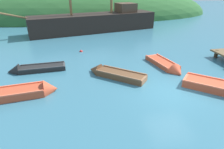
{
  "coord_description": "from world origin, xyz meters",
  "views": [
    {
      "loc": [
        -5.02,
        -8.54,
        5.32
      ],
      "look_at": [
        -2.91,
        2.43,
        0.22
      ],
      "focal_mm": 31.49,
      "sensor_mm": 36.0,
      "label": 1
    }
  ],
  "objects": [
    {
      "name": "buoy_red",
      "position": [
        -4.57,
        8.13,
        0.0
      ],
      "size": [
        0.29,
        0.29,
        0.29
      ],
      "primitive_type": "sphere",
      "color": "red",
      "rests_on": "ground"
    },
    {
      "name": "rowboat_near_dock",
      "position": [
        -7.97,
        4.48,
        0.09
      ],
      "size": [
        3.79,
        1.24,
        0.98
      ],
      "rotation": [
        0.0,
        0.0,
        3.21
      ],
      "color": "black",
      "rests_on": "ground"
    },
    {
      "name": "rowboat_portside",
      "position": [
        -7.69,
        1.19,
        0.13
      ],
      "size": [
        3.59,
        1.55,
        1.1
      ],
      "rotation": [
        0.0,
        0.0,
        0.12
      ],
      "color": "#C64C2D",
      "rests_on": "ground"
    },
    {
      "name": "rowboat_center",
      "position": [
        2.75,
        -0.46,
        0.14
      ],
      "size": [
        3.58,
        3.4,
        1.23
      ],
      "rotation": [
        0.0,
        0.0,
        5.55
      ],
      "color": "#C64C2D",
      "rests_on": "ground"
    },
    {
      "name": "shore_hill",
      "position": [
        -4.99,
        31.49,
        0.0
      ],
      "size": [
        53.7,
        22.38,
        11.59
      ],
      "primitive_type": "ellipsoid",
      "color": "#2D602D",
      "rests_on": "ground"
    },
    {
      "name": "rowboat_far",
      "position": [
        1.21,
        3.32,
        0.08
      ],
      "size": [
        1.67,
        3.77,
        1.02
      ],
      "rotation": [
        0.0,
        0.0,
        4.89
      ],
      "color": "#C64C2D",
      "rests_on": "ground"
    },
    {
      "name": "rowboat_outer_left",
      "position": [
        -2.82,
        2.67,
        0.12
      ],
      "size": [
        3.62,
        3.27,
        0.96
      ],
      "rotation": [
        0.0,
        0.0,
        2.44
      ],
      "color": "brown",
      "rests_on": "ground"
    },
    {
      "name": "sailing_ship",
      "position": [
        -2.34,
        16.32,
        0.82
      ],
      "size": [
        18.13,
        6.82,
        11.88
      ],
      "rotation": [
        0.0,
        0.0,
        3.38
      ],
      "color": "black",
      "rests_on": "ground"
    },
    {
      "name": "ground_plane",
      "position": [
        0.0,
        0.0,
        0.0
      ],
      "size": [
        120.0,
        120.0,
        0.0
      ],
      "primitive_type": "plane",
      "color": "teal"
    }
  ]
}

